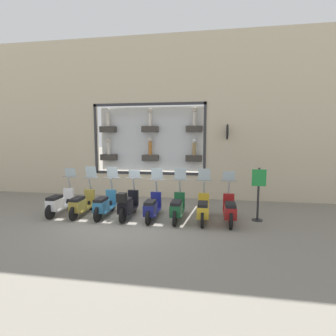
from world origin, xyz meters
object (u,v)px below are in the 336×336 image
at_px(scooter_teal_5, 104,205).
at_px(scooter_white_7, 59,203).
at_px(scooter_green_2, 177,208).
at_px(scooter_black_4, 127,205).
at_px(scooter_navy_3, 152,207).
at_px(shop_sign_post, 258,192).
at_px(scooter_yellow_1, 203,209).
at_px(scooter_red_0, 230,210).
at_px(scooter_olive_6, 82,204).

relative_size(scooter_teal_5, scooter_white_7, 1.00).
bearing_deg(scooter_green_2, scooter_black_4, 91.97).
xyz_separation_m(scooter_teal_5, scooter_white_7, (-0.00, 1.71, -0.00)).
bearing_deg(scooter_teal_5, scooter_white_7, 90.07).
distance_m(scooter_navy_3, shop_sign_post, 3.56).
xyz_separation_m(scooter_green_2, scooter_white_7, (-0.00, 4.27, -0.00)).
bearing_deg(scooter_black_4, scooter_yellow_1, -88.71).
relative_size(scooter_red_0, scooter_olive_6, 1.00).
bearing_deg(scooter_yellow_1, scooter_navy_3, 90.11).
height_order(scooter_yellow_1, scooter_navy_3, scooter_yellow_1).
bearing_deg(scooter_red_0, scooter_navy_3, 90.07).
xyz_separation_m(scooter_green_2, scooter_black_4, (-0.06, 1.71, 0.05)).
bearing_deg(scooter_teal_5, scooter_olive_6, 90.11).
xyz_separation_m(scooter_green_2, scooter_olive_6, (-0.00, 3.41, -0.01)).
bearing_deg(shop_sign_post, scooter_red_0, 114.58).
bearing_deg(scooter_navy_3, scooter_white_7, 89.97).
height_order(scooter_green_2, scooter_teal_5, scooter_green_2).
bearing_deg(scooter_green_2, scooter_white_7, 90.03).
height_order(scooter_yellow_1, scooter_green_2, scooter_green_2).
distance_m(scooter_navy_3, scooter_black_4, 0.86).
bearing_deg(scooter_olive_6, scooter_red_0, -89.99).
xyz_separation_m(scooter_navy_3, scooter_white_7, (0.00, 3.41, 0.01)).
distance_m(scooter_yellow_1, scooter_green_2, 0.85).
bearing_deg(scooter_teal_5, scooter_yellow_1, -90.02).
height_order(scooter_red_0, scooter_white_7, scooter_red_0).
distance_m(scooter_yellow_1, scooter_white_7, 5.12).
bearing_deg(shop_sign_post, scooter_yellow_1, 103.46).
relative_size(scooter_yellow_1, scooter_green_2, 1.00).
xyz_separation_m(scooter_yellow_1, scooter_white_7, (-0.00, 5.12, 0.00)).
relative_size(scooter_teal_5, shop_sign_post, 1.02).
bearing_deg(shop_sign_post, scooter_olive_6, 94.05).
relative_size(scooter_navy_3, shop_sign_post, 1.01).
relative_size(scooter_red_0, scooter_navy_3, 1.01).
relative_size(scooter_green_2, scooter_teal_5, 1.00).
relative_size(scooter_yellow_1, scooter_black_4, 0.99).
distance_m(scooter_green_2, shop_sign_post, 2.73).
height_order(scooter_black_4, shop_sign_post, shop_sign_post).
height_order(scooter_black_4, scooter_olive_6, scooter_olive_6).
distance_m(scooter_olive_6, scooter_white_7, 0.85).
bearing_deg(scooter_navy_3, scooter_green_2, -89.72).
xyz_separation_m(scooter_red_0, scooter_black_4, (-0.06, 3.41, 0.05)).
bearing_deg(scooter_red_0, scooter_yellow_1, 90.01).
relative_size(scooter_red_0, scooter_white_7, 1.00).
xyz_separation_m(scooter_yellow_1, scooter_black_4, (-0.06, 2.56, 0.05)).
distance_m(scooter_navy_3, scooter_olive_6, 2.56).
bearing_deg(scooter_white_7, scooter_teal_5, -89.93).
xyz_separation_m(scooter_yellow_1, scooter_olive_6, (-0.00, 4.27, -0.00)).
distance_m(scooter_black_4, shop_sign_post, 4.40).
height_order(scooter_olive_6, shop_sign_post, shop_sign_post).
bearing_deg(scooter_black_4, scooter_olive_6, 88.09).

